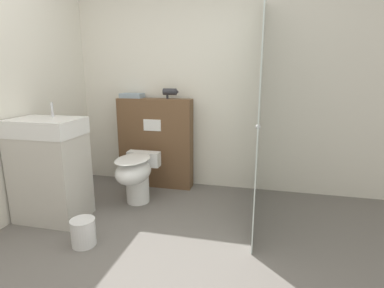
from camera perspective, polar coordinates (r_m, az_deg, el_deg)
ground_plane at (r=2.37m, az=-12.08°, el=-23.96°), size 12.00×12.00×0.00m
wall_back at (r=3.76m, az=0.06°, el=10.74°), size 8.00×0.06×2.50m
partition_panel at (r=3.81m, az=-6.94°, el=0.19°), size 0.93×0.21×1.12m
shower_glass at (r=2.93m, az=12.80°, el=6.35°), size 0.04×1.44×2.16m
toilet at (r=3.36m, az=-10.67°, el=-5.61°), size 0.38×0.62×0.54m
sink_vanity at (r=3.23m, az=-25.41°, el=-4.43°), size 0.65×0.45×1.15m
hair_drier at (r=3.65m, az=-4.11°, el=9.87°), size 0.19×0.08×0.13m
folded_towel at (r=3.86m, az=-11.35°, el=9.03°), size 0.27×0.17×0.06m
waste_bin at (r=2.78m, az=-19.99°, el=-15.53°), size 0.21×0.21×0.23m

